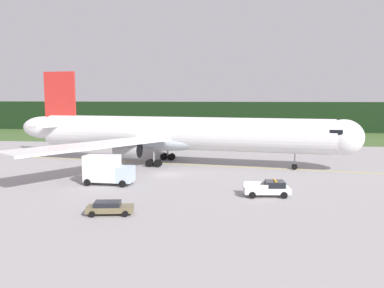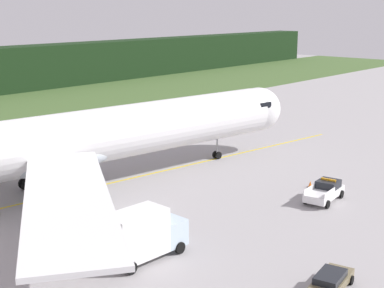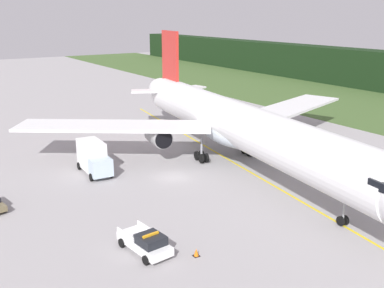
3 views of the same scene
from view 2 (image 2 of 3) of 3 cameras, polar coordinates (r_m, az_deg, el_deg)
name	(u,v)px [view 2 (image 2 of 3)]	position (r m, az deg, el deg)	size (l,w,h in m)	color
ground	(138,213)	(51.69, -5.34, -6.81)	(320.00, 320.00, 0.00)	#9B9799
taxiway_centerline_main	(81,190)	(58.68, -10.99, -4.50)	(78.71, 0.30, 0.01)	yellow
airliner	(72,141)	(56.98, -11.86, 0.27)	(59.39, 51.51, 15.81)	white
ops_pickup_truck	(325,191)	(55.80, 13.08, -4.58)	(5.43, 2.85, 1.94)	white
catering_truck	(143,234)	(41.89, -4.86, -8.88)	(6.43, 2.88, 3.99)	silver
staff_car	(331,281)	(38.96, 13.61, -13.08)	(4.70, 2.55, 1.30)	brown
apron_cone	(310,184)	(59.61, 11.66, -3.94)	(0.51, 0.51, 0.64)	black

